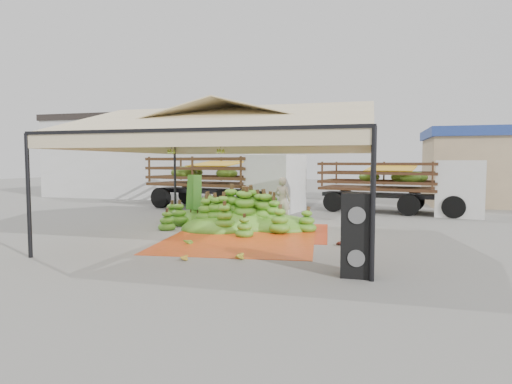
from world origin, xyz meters
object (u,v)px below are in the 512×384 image
(vendor, at_px, (282,200))
(truck_right, at_px, (405,181))
(banana_heap, at_px, (239,207))
(speaker_stack, at_px, (357,235))
(truck_left, at_px, (230,176))

(vendor, bearing_deg, truck_right, -123.13)
(banana_heap, xyz_separation_m, truck_right, (6.19, 5.63, 0.81))
(speaker_stack, height_order, truck_right, truck_right)
(vendor, bearing_deg, banana_heap, 44.47)
(truck_left, bearing_deg, banana_heap, -56.44)
(speaker_stack, height_order, vendor, vendor)
(vendor, height_order, truck_right, truck_right)
(banana_heap, bearing_deg, vendor, 32.43)
(banana_heap, relative_size, speaker_stack, 3.63)
(speaker_stack, xyz_separation_m, vendor, (-2.95, 7.00, 0.03))
(banana_heap, height_order, truck_right, truck_right)
(banana_heap, distance_m, truck_left, 5.61)
(speaker_stack, relative_size, truck_left, 0.21)
(banana_heap, bearing_deg, truck_left, 111.84)
(vendor, relative_size, truck_left, 0.22)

